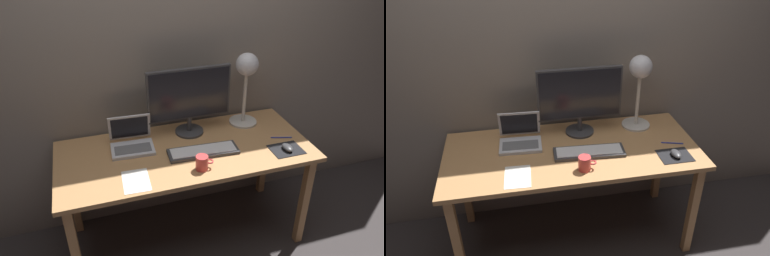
# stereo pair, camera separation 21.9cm
# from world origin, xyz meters

# --- Properties ---
(ground_plane) EXTENTS (4.80, 4.80, 0.00)m
(ground_plane) POSITION_xyz_m (0.00, 0.00, 0.00)
(ground_plane) COLOR #383333
(ground_plane) RESTS_ON ground
(back_wall) EXTENTS (4.80, 0.06, 2.60)m
(back_wall) POSITION_xyz_m (0.00, 0.40, 1.30)
(back_wall) COLOR gray
(back_wall) RESTS_ON ground
(desk) EXTENTS (1.60, 0.70, 0.74)m
(desk) POSITION_xyz_m (0.00, 0.00, 0.66)
(desk) COLOR tan
(desk) RESTS_ON ground
(monitor) EXTENTS (0.55, 0.19, 0.46)m
(monitor) POSITION_xyz_m (0.09, 0.20, 1.00)
(monitor) COLOR #38383A
(monitor) RESTS_ON desk
(keyboard_main) EXTENTS (0.45, 0.17, 0.03)m
(keyboard_main) POSITION_xyz_m (0.09, -0.07, 0.75)
(keyboard_main) COLOR #38383A
(keyboard_main) RESTS_ON desk
(laptop) EXTENTS (0.28, 0.24, 0.20)m
(laptop) POSITION_xyz_m (-0.32, 0.14, 0.80)
(laptop) COLOR silver
(laptop) RESTS_ON desk
(desk_lamp) EXTENTS (0.20, 0.20, 0.51)m
(desk_lamp) POSITION_xyz_m (0.49, 0.21, 1.11)
(desk_lamp) COLOR beige
(desk_lamp) RESTS_ON desk
(mousepad) EXTENTS (0.20, 0.16, 0.00)m
(mousepad) POSITION_xyz_m (0.61, -0.20, 0.74)
(mousepad) COLOR black
(mousepad) RESTS_ON desk
(mouse) EXTENTS (0.06, 0.10, 0.03)m
(mouse) POSITION_xyz_m (0.61, -0.20, 0.76)
(mouse) COLOR #38383A
(mouse) RESTS_ON mousepad
(coffee_mug) EXTENTS (0.11, 0.07, 0.09)m
(coffee_mug) POSITION_xyz_m (0.03, -0.23, 0.78)
(coffee_mug) COLOR #CC3F3F
(coffee_mug) RESTS_ON desk
(paper_sheet_by_keyboard) EXTENTS (0.16, 0.22, 0.00)m
(paper_sheet_by_keyboard) POSITION_xyz_m (-0.36, -0.22, 0.74)
(paper_sheet_by_keyboard) COLOR white
(paper_sheet_by_keyboard) RESTS_ON desk
(pen) EXTENTS (0.14, 0.05, 0.01)m
(pen) POSITION_xyz_m (0.65, -0.06, 0.74)
(pen) COLOR #2633A5
(pen) RESTS_ON desk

